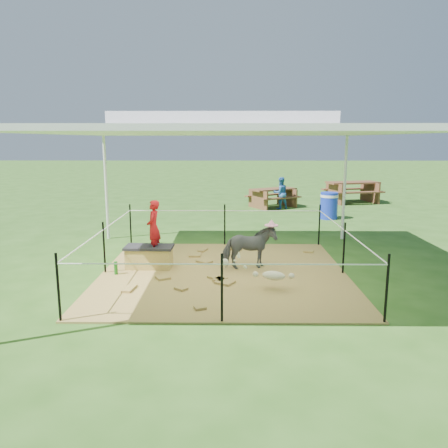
{
  "coord_description": "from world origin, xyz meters",
  "views": [
    {
      "loc": [
        0.09,
        -7.94,
        2.51
      ],
      "look_at": [
        0.0,
        0.6,
        0.85
      ],
      "focal_mm": 35.0,
      "sensor_mm": 36.0,
      "label": 1
    }
  ],
  "objects_px": {
    "pony": "(249,247)",
    "woman": "(153,222)",
    "green_bottle": "(116,268)",
    "picnic_table_near": "(273,198)",
    "straw_bale": "(149,258)",
    "picnic_table_far": "(352,192)",
    "distant_person": "(280,193)",
    "foal": "(274,274)",
    "trash_barrel": "(329,206)"
  },
  "relations": [
    {
      "from": "woman",
      "to": "green_bottle",
      "type": "distance_m",
      "value": 1.12
    },
    {
      "from": "woman",
      "to": "pony",
      "type": "xyz_separation_m",
      "value": [
        1.85,
        -0.06,
        -0.49
      ]
    },
    {
      "from": "green_bottle",
      "to": "foal",
      "type": "relative_size",
      "value": 0.25
    },
    {
      "from": "woman",
      "to": "green_bottle",
      "type": "height_order",
      "value": "woman"
    },
    {
      "from": "picnic_table_near",
      "to": "straw_bale",
      "type": "bearing_deg",
      "value": -142.41
    },
    {
      "from": "pony",
      "to": "trash_barrel",
      "type": "relative_size",
      "value": 1.18
    },
    {
      "from": "distant_person",
      "to": "picnic_table_near",
      "type": "bearing_deg",
      "value": -76.85
    },
    {
      "from": "picnic_table_near",
      "to": "distant_person",
      "type": "bearing_deg",
      "value": -86.39
    },
    {
      "from": "green_bottle",
      "to": "picnic_table_near",
      "type": "bearing_deg",
      "value": 65.91
    },
    {
      "from": "woman",
      "to": "trash_barrel",
      "type": "height_order",
      "value": "woman"
    },
    {
      "from": "pony",
      "to": "foal",
      "type": "distance_m",
      "value": 1.25
    },
    {
      "from": "foal",
      "to": "trash_barrel",
      "type": "height_order",
      "value": "trash_barrel"
    },
    {
      "from": "pony",
      "to": "woman",
      "type": "bearing_deg",
      "value": 74.43
    },
    {
      "from": "trash_barrel",
      "to": "distant_person",
      "type": "xyz_separation_m",
      "value": [
        -1.31,
        2.04,
        0.16
      ]
    },
    {
      "from": "woman",
      "to": "picnic_table_near",
      "type": "distance_m",
      "value": 8.57
    },
    {
      "from": "distant_person",
      "to": "green_bottle",
      "type": "bearing_deg",
      "value": 42.68
    },
    {
      "from": "picnic_table_far",
      "to": "distant_person",
      "type": "bearing_deg",
      "value": -164.69
    },
    {
      "from": "green_bottle",
      "to": "picnic_table_far",
      "type": "height_order",
      "value": "picnic_table_far"
    },
    {
      "from": "green_bottle",
      "to": "picnic_table_far",
      "type": "bearing_deg",
      "value": 53.88
    },
    {
      "from": "green_bottle",
      "to": "trash_barrel",
      "type": "height_order",
      "value": "trash_barrel"
    },
    {
      "from": "pony",
      "to": "trash_barrel",
      "type": "xyz_separation_m",
      "value": [
        2.81,
        5.63,
        -0.03
      ]
    },
    {
      "from": "straw_bale",
      "to": "green_bottle",
      "type": "xyz_separation_m",
      "value": [
        -0.55,
        -0.45,
        -0.07
      ]
    },
    {
      "from": "pony",
      "to": "picnic_table_far",
      "type": "distance_m",
      "value": 10.37
    },
    {
      "from": "green_bottle",
      "to": "trash_barrel",
      "type": "distance_m",
      "value": 8.04
    },
    {
      "from": "trash_barrel",
      "to": "distant_person",
      "type": "bearing_deg",
      "value": 122.84
    },
    {
      "from": "straw_bale",
      "to": "picnic_table_near",
      "type": "bearing_deg",
      "value": 68.04
    },
    {
      "from": "straw_bale",
      "to": "trash_barrel",
      "type": "distance_m",
      "value": 7.33
    },
    {
      "from": "green_bottle",
      "to": "picnic_table_near",
      "type": "distance_m",
      "value": 9.22
    },
    {
      "from": "green_bottle",
      "to": "foal",
      "type": "distance_m",
      "value": 2.97
    },
    {
      "from": "picnic_table_near",
      "to": "green_bottle",
      "type": "bearing_deg",
      "value": -144.53
    },
    {
      "from": "green_bottle",
      "to": "pony",
      "type": "height_order",
      "value": "pony"
    },
    {
      "from": "picnic_table_near",
      "to": "woman",
      "type": "bearing_deg",
      "value": -141.79
    },
    {
      "from": "green_bottle",
      "to": "picnic_table_far",
      "type": "relative_size",
      "value": 0.12
    },
    {
      "from": "green_bottle",
      "to": "foal",
      "type": "bearing_deg",
      "value": -15.68
    },
    {
      "from": "green_bottle",
      "to": "trash_barrel",
      "type": "xyz_separation_m",
      "value": [
        5.32,
        6.02,
        0.27
      ]
    },
    {
      "from": "trash_barrel",
      "to": "distant_person",
      "type": "height_order",
      "value": "distant_person"
    },
    {
      "from": "foal",
      "to": "distant_person",
      "type": "relative_size",
      "value": 0.84
    },
    {
      "from": "foal",
      "to": "picnic_table_near",
      "type": "height_order",
      "value": "picnic_table_near"
    },
    {
      "from": "straw_bale",
      "to": "trash_barrel",
      "type": "bearing_deg",
      "value": 49.46
    },
    {
      "from": "woman",
      "to": "pony",
      "type": "distance_m",
      "value": 1.92
    },
    {
      "from": "straw_bale",
      "to": "distant_person",
      "type": "distance_m",
      "value": 8.36
    },
    {
      "from": "foal",
      "to": "distant_person",
      "type": "distance_m",
      "value": 8.94
    },
    {
      "from": "straw_bale",
      "to": "pony",
      "type": "distance_m",
      "value": 1.97
    },
    {
      "from": "picnic_table_far",
      "to": "distant_person",
      "type": "relative_size",
      "value": 1.74
    },
    {
      "from": "picnic_table_far",
      "to": "picnic_table_near",
      "type": "bearing_deg",
      "value": -171.58
    },
    {
      "from": "green_bottle",
      "to": "trash_barrel",
      "type": "bearing_deg",
      "value": 48.57
    },
    {
      "from": "foal",
      "to": "woman",
      "type": "bearing_deg",
      "value": 166.01
    },
    {
      "from": "pony",
      "to": "picnic_table_far",
      "type": "relative_size",
      "value": 0.5
    },
    {
      "from": "straw_bale",
      "to": "distant_person",
      "type": "height_order",
      "value": "distant_person"
    },
    {
      "from": "woman",
      "to": "foal",
      "type": "height_order",
      "value": "woman"
    }
  ]
}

